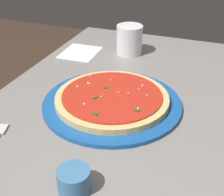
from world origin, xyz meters
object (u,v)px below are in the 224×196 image
at_px(serving_plate, 112,103).
at_px(pizza, 112,98).
at_px(cup_small_sauce, 74,180).
at_px(cup_tall_drink, 129,40).
at_px(napkin_folded_right, 80,52).

xyz_separation_m(serving_plate, pizza, (0.00, -0.00, 0.01)).
bearing_deg(cup_small_sauce, cup_tall_drink, -170.63).
height_order(serving_plate, napkin_folded_right, serving_plate).
height_order(pizza, cup_tall_drink, cup_tall_drink).
bearing_deg(pizza, napkin_folded_right, -141.14).
distance_m(pizza, cup_small_sauce, 0.29).
distance_m(cup_small_sauce, napkin_folded_right, 0.62).
distance_m(serving_plate, cup_tall_drink, 0.34).
bearing_deg(napkin_folded_right, cup_small_sauce, 24.94).
distance_m(cup_tall_drink, napkin_folded_right, 0.18).
distance_m(serving_plate, napkin_folded_right, 0.36).
bearing_deg(cup_small_sauce, serving_plate, -172.42).
distance_m(serving_plate, cup_small_sauce, 0.29).
xyz_separation_m(pizza, napkin_folded_right, (-0.28, -0.22, -0.02)).
relative_size(pizza, napkin_folded_right, 2.06).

